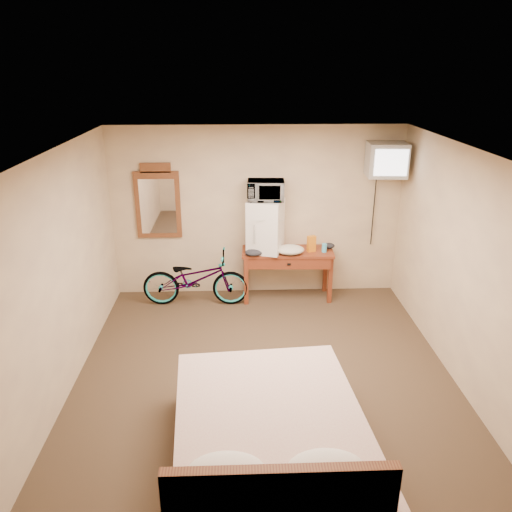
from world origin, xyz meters
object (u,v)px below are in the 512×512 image
(microwave, at_px, (266,190))
(blue_cup, at_px, (324,248))
(wall_mirror, at_px, (158,202))
(crt_television, at_px, (386,160))
(mini_fridge, at_px, (265,226))
(bicycle, at_px, (195,279))
(desk, at_px, (288,259))
(bed, at_px, (271,444))

(microwave, relative_size, blue_cup, 4.07)
(blue_cup, distance_m, wall_mirror, 2.48)
(crt_television, distance_m, wall_mirror, 3.25)
(mini_fridge, height_order, bicycle, mini_fridge)
(desk, distance_m, bicycle, 1.36)
(mini_fridge, bearing_deg, wall_mirror, 170.98)
(desk, bearing_deg, bed, -97.87)
(mini_fridge, height_order, wall_mirror, wall_mirror)
(blue_cup, xyz_separation_m, bicycle, (-1.85, -0.09, -0.41))
(microwave, bearing_deg, mini_fridge, -120.34)
(microwave, distance_m, bed, 3.66)
(wall_mirror, height_order, bed, wall_mirror)
(microwave, height_order, bicycle, microwave)
(bicycle, relative_size, bed, 0.69)
(mini_fridge, bearing_deg, desk, -5.00)
(crt_television, relative_size, wall_mirror, 0.56)
(crt_television, relative_size, bed, 0.28)
(desk, relative_size, blue_cup, 10.75)
(mini_fridge, distance_m, bicycle, 1.26)
(mini_fridge, relative_size, bicycle, 0.50)
(desk, relative_size, mini_fridge, 1.77)
(desk, height_order, bed, bed)
(desk, distance_m, blue_cup, 0.55)
(mini_fridge, relative_size, crt_television, 1.23)
(blue_cup, distance_m, bed, 3.50)
(bicycle, height_order, bed, bed)
(bicycle, bearing_deg, wall_mirror, 53.91)
(wall_mirror, bearing_deg, desk, -8.32)
(microwave, distance_m, blue_cup, 1.19)
(mini_fridge, distance_m, microwave, 0.52)
(blue_cup, bearing_deg, bicycle, -177.35)
(blue_cup, xyz_separation_m, wall_mirror, (-2.38, 0.32, 0.61))
(microwave, bearing_deg, bed, -89.07)
(microwave, xyz_separation_m, bicycle, (-1.01, -0.16, -1.25))
(mini_fridge, height_order, microwave, microwave)
(microwave, xyz_separation_m, wall_mirror, (-1.53, 0.24, -0.22))
(crt_television, relative_size, bicycle, 0.41)
(blue_cup, relative_size, wall_mirror, 0.11)
(desk, height_order, microwave, microwave)
(bicycle, distance_m, bed, 3.35)
(wall_mirror, bearing_deg, crt_television, -4.53)
(microwave, bearing_deg, desk, -1.70)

